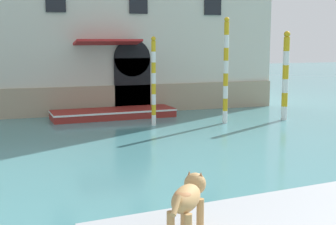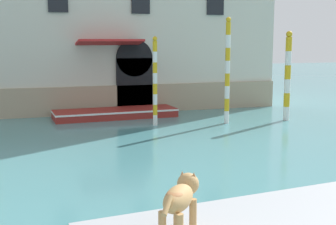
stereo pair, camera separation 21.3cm
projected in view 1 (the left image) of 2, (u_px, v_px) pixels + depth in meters
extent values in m
cube|color=tan|center=(139.00, 99.00, 23.20)|extent=(14.62, 0.16, 1.38)
cube|color=black|center=(132.00, 86.00, 22.98)|extent=(1.80, 0.14, 2.70)
cylinder|color=black|center=(132.00, 58.00, 22.77)|extent=(1.80, 0.14, 1.80)
cube|color=#B22323|center=(108.00, 42.00, 21.65)|extent=(3.03, 1.40, 0.29)
cube|color=white|center=(273.00, 222.00, 7.94)|extent=(6.73, 2.94, 0.08)
cube|color=#9EA3A8|center=(273.00, 217.00, 7.93)|extent=(6.49, 2.71, 0.06)
cylinder|color=tan|center=(184.00, 211.00, 7.44)|extent=(0.12, 0.12, 0.48)
cylinder|color=tan|center=(200.00, 213.00, 7.35)|extent=(0.12, 0.12, 0.48)
ellipsoid|color=tan|center=(186.00, 198.00, 7.03)|extent=(0.84, 0.93, 0.38)
ellipsoid|color=#AD7042|center=(184.00, 195.00, 6.89)|extent=(0.45, 0.47, 0.13)
sphere|color=tan|center=(195.00, 184.00, 7.47)|extent=(0.35, 0.35, 0.35)
cone|color=#AD7042|center=(189.00, 175.00, 7.48)|extent=(0.11, 0.11, 0.14)
cone|color=#AD7042|center=(201.00, 176.00, 7.42)|extent=(0.11, 0.11, 0.14)
cylinder|color=tan|center=(176.00, 206.00, 6.57)|extent=(0.26, 0.30, 0.25)
cube|color=maroon|center=(113.00, 114.00, 21.65)|extent=(5.71, 1.95, 0.40)
cube|color=white|center=(113.00, 111.00, 21.63)|extent=(5.74, 1.98, 0.08)
cube|color=#8C7251|center=(113.00, 114.00, 21.65)|extent=(3.16, 1.41, 0.36)
cylinder|color=white|center=(154.00, 120.00, 19.74)|extent=(0.19, 0.19, 0.44)
cylinder|color=gold|center=(154.00, 110.00, 19.67)|extent=(0.19, 0.19, 0.44)
cylinder|color=white|center=(154.00, 99.00, 19.61)|extent=(0.19, 0.19, 0.44)
cylinder|color=gold|center=(154.00, 89.00, 19.54)|extent=(0.19, 0.19, 0.44)
cylinder|color=white|center=(154.00, 78.00, 19.47)|extent=(0.19, 0.19, 0.44)
cylinder|color=gold|center=(154.00, 68.00, 19.40)|extent=(0.19, 0.19, 0.44)
cylinder|color=white|center=(154.00, 57.00, 19.33)|extent=(0.19, 0.19, 0.44)
cylinder|color=gold|center=(153.00, 46.00, 19.26)|extent=(0.19, 0.19, 0.44)
sphere|color=gold|center=(153.00, 39.00, 19.22)|extent=(0.19, 0.19, 0.19)
cylinder|color=white|center=(225.00, 117.00, 20.24)|extent=(0.21, 0.21, 0.54)
cylinder|color=gold|center=(225.00, 105.00, 20.16)|extent=(0.21, 0.21, 0.54)
cylinder|color=white|center=(225.00, 92.00, 20.07)|extent=(0.21, 0.21, 0.54)
cylinder|color=gold|center=(226.00, 80.00, 19.99)|extent=(0.21, 0.21, 0.54)
cylinder|color=white|center=(226.00, 67.00, 19.91)|extent=(0.21, 0.21, 0.54)
cylinder|color=gold|center=(226.00, 54.00, 19.82)|extent=(0.21, 0.21, 0.54)
cylinder|color=white|center=(226.00, 41.00, 19.74)|extent=(0.21, 0.21, 0.54)
cylinder|color=gold|center=(227.00, 28.00, 19.66)|extent=(0.21, 0.21, 0.54)
sphere|color=gold|center=(227.00, 20.00, 19.60)|extent=(0.22, 0.22, 0.22)
cylinder|color=white|center=(284.00, 113.00, 21.05)|extent=(0.26, 0.26, 0.62)
cylinder|color=gold|center=(285.00, 100.00, 20.95)|extent=(0.26, 0.26, 0.62)
cylinder|color=white|center=(285.00, 86.00, 20.85)|extent=(0.26, 0.26, 0.62)
cylinder|color=gold|center=(286.00, 72.00, 20.76)|extent=(0.26, 0.26, 0.62)
cylinder|color=white|center=(286.00, 58.00, 20.66)|extent=(0.26, 0.26, 0.62)
cylinder|color=gold|center=(287.00, 44.00, 20.57)|extent=(0.26, 0.26, 0.62)
sphere|color=gold|center=(287.00, 34.00, 20.50)|extent=(0.28, 0.28, 0.28)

